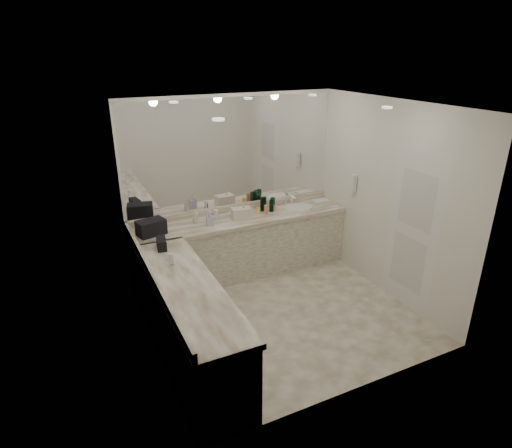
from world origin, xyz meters
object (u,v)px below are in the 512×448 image
sink (298,208)px  black_toiletry_bag (151,227)px  soap_bottle_a (195,216)px  cream_cosmetic_case (241,213)px  soap_bottle_c (244,212)px  wall_phone (353,183)px  soap_bottle_b (210,218)px  hand_towel (321,201)px

sink → black_toiletry_bag: (-2.26, -0.06, 0.11)m
sink → soap_bottle_a: soap_bottle_a is taller
cream_cosmetic_case → soap_bottle_c: size_ratio=1.52×
wall_phone → cream_cosmetic_case: wall_phone is taller
sink → cream_cosmetic_case: cream_cosmetic_case is taller
black_toiletry_bag → soap_bottle_a: 0.66m
black_toiletry_bag → soap_bottle_c: 1.33m
cream_cosmetic_case → soap_bottle_b: soap_bottle_b is taller
cream_cosmetic_case → sink: bearing=10.2°
soap_bottle_a → hand_towel: bearing=-1.2°
wall_phone → soap_bottle_a: bearing=165.3°
hand_towel → soap_bottle_b: (-1.91, -0.14, 0.08)m
sink → soap_bottle_b: (-1.47, -0.10, 0.11)m
soap_bottle_b → soap_bottle_c: size_ratio=1.16×
soap_bottle_a → soap_bottle_c: soap_bottle_a is taller
sink → soap_bottle_c: (-0.93, -0.04, 0.10)m
wall_phone → soap_bottle_b: wall_phone is taller
soap_bottle_a → sink: bearing=-3.0°
black_toiletry_bag → soap_bottle_b: (0.80, -0.04, 0.00)m
sink → black_toiletry_bag: 2.27m
hand_towel → wall_phone: bearing=-72.8°
sink → soap_bottle_a: bearing=177.0°
sink → wall_phone: size_ratio=1.83×
sink → soap_bottle_c: bearing=-177.7°
wall_phone → hand_towel: 0.71m
sink → black_toiletry_bag: bearing=-178.6°
wall_phone → soap_bottle_c: (-1.54, 0.46, -0.36)m
wall_phone → soap_bottle_b: 2.14m
cream_cosmetic_case → hand_towel: bearing=11.3°
wall_phone → black_toiletry_bag: size_ratio=0.68×
black_toiletry_bag → cream_cosmetic_case: size_ratio=1.30×
black_toiletry_bag → wall_phone: bearing=-8.8°
black_toiletry_bag → soap_bottle_a: soap_bottle_a is taller
black_toiletry_bag → cream_cosmetic_case: 1.30m
wall_phone → hand_towel: bearing=107.2°
soap_bottle_b → soap_bottle_c: 0.54m
wall_phone → soap_bottle_a: (-2.22, 0.58, -0.34)m
wall_phone → soap_bottle_a: size_ratio=1.14×
black_toiletry_bag → sink: bearing=1.4°
soap_bottle_b → wall_phone: bearing=-11.0°
hand_towel → soap_bottle_a: 2.06m
wall_phone → hand_towel: wall_phone is taller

